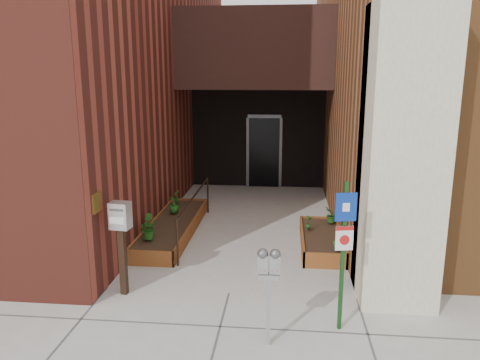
# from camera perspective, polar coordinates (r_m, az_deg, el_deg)

# --- Properties ---
(ground) EXTENTS (80.00, 80.00, 0.00)m
(ground) POSITION_cam_1_polar(r_m,az_deg,el_deg) (7.64, -1.37, -13.66)
(ground) COLOR #9E9991
(ground) RESTS_ON ground
(architecture) EXTENTS (20.00, 14.60, 10.00)m
(architecture) POSITION_cam_1_polar(r_m,az_deg,el_deg) (13.80, 1.40, 19.44)
(architecture) COLOR maroon
(architecture) RESTS_ON ground
(planter_left) EXTENTS (0.90, 3.60, 0.30)m
(planter_left) POSITION_cam_1_polar(r_m,az_deg,el_deg) (10.31, -8.15, -5.78)
(planter_left) COLOR brown
(planter_left) RESTS_ON ground
(planter_right) EXTENTS (0.80, 2.20, 0.30)m
(planter_right) POSITION_cam_1_polar(r_m,az_deg,el_deg) (9.59, 9.87, -7.30)
(planter_right) COLOR brown
(planter_right) RESTS_ON ground
(handrail) EXTENTS (0.04, 3.34, 0.90)m
(handrail) POSITION_cam_1_polar(r_m,az_deg,el_deg) (9.98, -5.54, -2.65)
(handrail) COLOR black
(handrail) RESTS_ON ground
(parking_meter) EXTENTS (0.29, 0.14, 1.31)m
(parking_meter) POSITION_cam_1_polar(r_m,az_deg,el_deg) (5.93, 3.52, -11.04)
(parking_meter) COLOR #9C9C9F
(parking_meter) RESTS_ON ground
(sign_post) EXTENTS (0.28, 0.09, 2.07)m
(sign_post) POSITION_cam_1_polar(r_m,az_deg,el_deg) (6.31, 12.54, -7.28)
(sign_post) COLOR #163C16
(sign_post) RESTS_ON ground
(payment_dropbox) EXTENTS (0.32, 0.26, 1.50)m
(payment_dropbox) POSITION_cam_1_polar(r_m,az_deg,el_deg) (7.45, -14.31, -5.76)
(payment_dropbox) COLOR black
(payment_dropbox) RESTS_ON ground
(shrub_left_a) EXTENTS (0.51, 0.51, 0.40)m
(shrub_left_a) POSITION_cam_1_polar(r_m,az_deg,el_deg) (9.17, -11.07, -5.86)
(shrub_left_a) COLOR #215A19
(shrub_left_a) RESTS_ON planter_left
(shrub_left_b) EXTENTS (0.30, 0.30, 0.38)m
(shrub_left_b) POSITION_cam_1_polar(r_m,az_deg,el_deg) (9.54, -11.11, -5.18)
(shrub_left_b) COLOR #235A19
(shrub_left_b) RESTS_ON planter_left
(shrub_left_c) EXTENTS (0.29, 0.29, 0.40)m
(shrub_left_c) POSITION_cam_1_polar(r_m,az_deg,el_deg) (10.76, -8.07, -2.93)
(shrub_left_c) COLOR #1E601B
(shrub_left_c) RESTS_ON planter_left
(shrub_left_d) EXTENTS (0.23, 0.23, 0.33)m
(shrub_left_d) POSITION_cam_1_polar(r_m,az_deg,el_deg) (11.54, -7.70, -2.01)
(shrub_left_d) COLOR #245317
(shrub_left_d) RESTS_ON planter_left
(shrub_right_a) EXTENTS (0.30, 0.30, 0.38)m
(shrub_right_a) POSITION_cam_1_polar(r_m,az_deg,el_deg) (8.65, 11.99, -7.16)
(shrub_right_a) COLOR #2C5D1A
(shrub_right_a) RESTS_ON planter_right
(shrub_right_b) EXTENTS (0.23, 0.23, 0.31)m
(shrub_right_b) POSITION_cam_1_polar(r_m,az_deg,el_deg) (9.64, 8.38, -5.10)
(shrub_right_b) COLOR #20631C
(shrub_right_b) RESTS_ON planter_right
(shrub_right_c) EXTENTS (0.32, 0.32, 0.34)m
(shrub_right_c) POSITION_cam_1_polar(r_m,az_deg,el_deg) (10.13, 11.10, -4.22)
(shrub_right_c) COLOR #235217
(shrub_right_c) RESTS_ON planter_right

